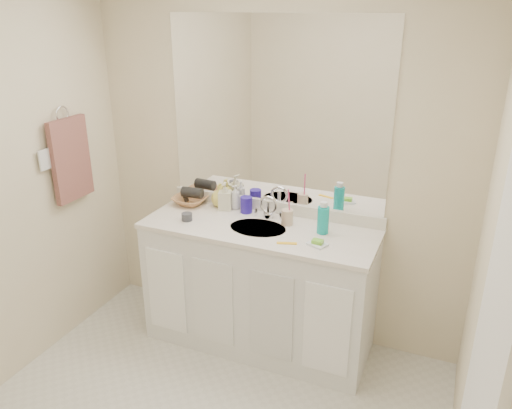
{
  "coord_description": "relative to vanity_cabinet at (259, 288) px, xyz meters",
  "views": [
    {
      "loc": [
        1.13,
        -1.67,
        2.19
      ],
      "look_at": [
        0.0,
        0.97,
        1.05
      ],
      "focal_mm": 35.0,
      "sensor_mm": 36.0,
      "label": 1
    }
  ],
  "objects": [
    {
      "name": "soap_dish",
      "position": [
        0.42,
        -0.11,
        0.46
      ],
      "size": [
        0.13,
        0.12,
        0.01
      ],
      "primitive_type": "cube",
      "rotation": [
        0.0,
        0.0,
        -0.41
      ],
      "color": "white",
      "rests_on": "countertop"
    },
    {
      "name": "green_soap",
      "position": [
        0.42,
        -0.11,
        0.48
      ],
      "size": [
        0.07,
        0.05,
        0.02
      ],
      "primitive_type": "cube",
      "rotation": [
        0.0,
        0.0,
        -0.09
      ],
      "color": "#76C630",
      "rests_on": "soap_dish"
    },
    {
      "name": "vanity_cabinet",
      "position": [
        0.0,
        0.0,
        0.0
      ],
      "size": [
        1.5,
        0.55,
        0.85
      ],
      "primitive_type": "cube",
      "color": "white",
      "rests_on": "floor"
    },
    {
      "name": "soap_bottle_cream",
      "position": [
        -0.33,
        0.18,
        0.55
      ],
      "size": [
        0.11,
        0.11,
        0.19
      ],
      "primitive_type": "imported",
      "rotation": [
        0.0,
        0.0,
        0.35
      ],
      "color": "beige",
      "rests_on": "countertop"
    },
    {
      "name": "soap_bottle_yellow",
      "position": [
        -0.39,
        0.22,
        0.54
      ],
      "size": [
        0.13,
        0.13,
        0.17
      ],
      "primitive_type": "imported",
      "rotation": [
        0.0,
        0.0,
        0.02
      ],
      "color": "#DED056",
      "rests_on": "countertop"
    },
    {
      "name": "countertop",
      "position": [
        0.0,
        0.0,
        0.44
      ],
      "size": [
        1.52,
        0.57,
        0.03
      ],
      "primitive_type": "cube",
      "color": "white",
      "rests_on": "vanity_cabinet"
    },
    {
      "name": "sink_basin",
      "position": [
        0.0,
        -0.02,
        0.44
      ],
      "size": [
        0.37,
        0.37,
        0.02
      ],
      "primitive_type": "cylinder",
      "color": "#B5AC9E",
      "rests_on": "countertop"
    },
    {
      "name": "towel_ring",
      "position": [
        -1.27,
        -0.25,
        1.12
      ],
      "size": [
        0.01,
        0.11,
        0.11
      ],
      "primitive_type": "torus",
      "rotation": [
        0.0,
        1.57,
        0.0
      ],
      "color": "silver",
      "rests_on": "wall_left"
    },
    {
      "name": "backsplash",
      "position": [
        0.0,
        0.26,
        0.5
      ],
      "size": [
        1.52,
        0.03,
        0.08
      ],
      "primitive_type": "cube",
      "color": "silver",
      "rests_on": "countertop"
    },
    {
      "name": "dark_jar",
      "position": [
        -0.48,
        -0.1,
        0.48
      ],
      "size": [
        0.09,
        0.09,
        0.05
      ],
      "primitive_type": "cylinder",
      "rotation": [
        0.0,
        0.0,
        -0.38
      ],
      "color": "#393A40",
      "rests_on": "countertop"
    },
    {
      "name": "tan_cup",
      "position": [
        0.15,
        0.1,
        0.51
      ],
      "size": [
        0.09,
        0.09,
        0.1
      ],
      "primitive_type": "cylinder",
      "rotation": [
        0.0,
        0.0,
        0.26
      ],
      "color": "beige",
      "rests_on": "countertop"
    },
    {
      "name": "blue_mug",
      "position": [
        -0.17,
        0.18,
        0.51
      ],
      "size": [
        0.11,
        0.11,
        0.11
      ],
      "primitive_type": "cylinder",
      "rotation": [
        0.0,
        0.0,
        -0.43
      ],
      "color": "#27169A",
      "rests_on": "countertop"
    },
    {
      "name": "faucet",
      "position": [
        0.0,
        0.16,
        0.51
      ],
      "size": [
        0.02,
        0.02,
        0.11
      ],
      "primitive_type": "cylinder",
      "color": "silver",
      "rests_on": "countertop"
    },
    {
      "name": "soap_bottle_white",
      "position": [
        -0.27,
        0.22,
        0.54
      ],
      "size": [
        0.08,
        0.08,
        0.17
      ],
      "primitive_type": "imported",
      "rotation": [
        0.0,
        0.0,
        -0.3
      ],
      "color": "silver",
      "rests_on": "countertop"
    },
    {
      "name": "hair_dryer",
      "position": [
        -0.58,
        0.17,
        0.54
      ],
      "size": [
        0.15,
        0.08,
        0.07
      ],
      "primitive_type": "cylinder",
      "rotation": [
        0.0,
        1.57,
        0.06
      ],
      "color": "black",
      "rests_on": "wicker_basket"
    },
    {
      "name": "mirror",
      "position": [
        0.0,
        0.27,
        1.14
      ],
      "size": [
        1.48,
        0.01,
        1.2
      ],
      "primitive_type": "cube",
      "color": "white",
      "rests_on": "wall_back"
    },
    {
      "name": "switch_plate",
      "position": [
        -1.27,
        -0.45,
        0.88
      ],
      "size": [
        0.01,
        0.08,
        0.13
      ],
      "primitive_type": "cube",
      "color": "silver",
      "rests_on": "wall_left"
    },
    {
      "name": "wall_back",
      "position": [
        0.0,
        0.28,
        0.77
      ],
      "size": [
        2.6,
        0.02,
        2.4
      ],
      "primitive_type": "cube",
      "color": "beige",
      "rests_on": "floor"
    },
    {
      "name": "wall_right",
      "position": [
        1.3,
        -1.02,
        0.77
      ],
      "size": [
        0.02,
        2.6,
        2.4
      ],
      "primitive_type": "cube",
      "color": "beige",
      "rests_on": "floor"
    },
    {
      "name": "hand_towel",
      "position": [
        -1.25,
        -0.25,
        0.82
      ],
      "size": [
        0.04,
        0.32,
        0.55
      ],
      "primitive_type": "cube",
      "color": "brown",
      "rests_on": "towel_ring"
    },
    {
      "name": "orange_comb",
      "position": [
        0.25,
        -0.16,
        0.46
      ],
      "size": [
        0.12,
        0.06,
        0.01
      ],
      "primitive_type": "cube",
      "rotation": [
        0.0,
        0.0,
        0.31
      ],
      "color": "yellow",
      "rests_on": "countertop"
    },
    {
      "name": "mouthwash_bottle",
      "position": [
        0.4,
        0.07,
        0.54
      ],
      "size": [
        0.08,
        0.08,
        0.17
      ],
      "primitive_type": "cylinder",
      "rotation": [
        0.0,
        0.0,
        0.19
      ],
      "color": "#0DA29F",
      "rests_on": "countertop"
    },
    {
      "name": "toothbrush",
      "position": [
        0.16,
        0.1,
        0.6
      ],
      "size": [
        0.02,
        0.04,
        0.19
      ],
      "primitive_type": "cylinder",
      "rotation": [
        0.14,
        0.0,
        -0.23
      ],
      "color": "#ED3E7A",
      "rests_on": "tan_cup"
    },
    {
      "name": "wicker_basket",
      "position": [
        -0.6,
        0.17,
        0.48
      ],
      "size": [
        0.25,
        0.25,
        0.06
      ],
      "primitive_type": "imported",
      "rotation": [
        0.0,
        0.0,
        -0.05
      ],
      "color": "#AD7446",
      "rests_on": "countertop"
    }
  ]
}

